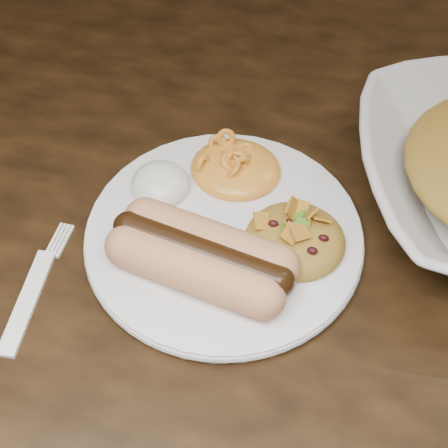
# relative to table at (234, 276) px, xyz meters

# --- Properties ---
(table) EXTENTS (1.60, 0.90, 0.75)m
(table) POSITION_rel_table_xyz_m (0.00, 0.00, 0.00)
(table) COLOR black
(table) RESTS_ON floor
(plate) EXTENTS (0.30, 0.30, 0.01)m
(plate) POSITION_rel_table_xyz_m (-0.00, -0.03, 0.10)
(plate) COLOR white
(plate) RESTS_ON table
(hotdog) EXTENTS (0.13, 0.09, 0.04)m
(hotdog) POSITION_rel_table_xyz_m (-0.01, -0.07, 0.12)
(hotdog) COLOR #FAAB69
(hotdog) RESTS_ON plate
(mac_and_cheese) EXTENTS (0.08, 0.08, 0.03)m
(mac_and_cheese) POSITION_rel_table_xyz_m (-0.01, 0.04, 0.12)
(mac_and_cheese) COLOR gold
(mac_and_cheese) RESTS_ON plate
(sour_cream) EXTENTS (0.05, 0.05, 0.03)m
(sour_cream) POSITION_rel_table_xyz_m (-0.07, 0.00, 0.12)
(sour_cream) COLOR white
(sour_cream) RESTS_ON plate
(taco_salad) EXTENTS (0.09, 0.08, 0.04)m
(taco_salad) POSITION_rel_table_xyz_m (0.06, -0.03, 0.12)
(taco_salad) COLOR #CB471A
(taco_salad) RESTS_ON plate
(fork) EXTENTS (0.03, 0.13, 0.00)m
(fork) POSITION_rel_table_xyz_m (-0.14, -0.13, 0.09)
(fork) COLOR white
(fork) RESTS_ON table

